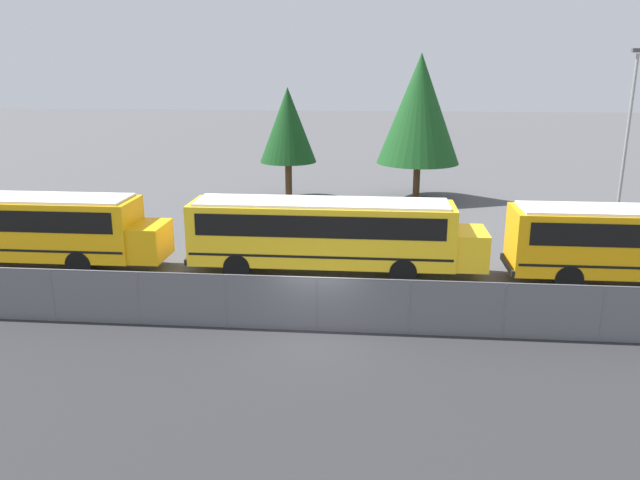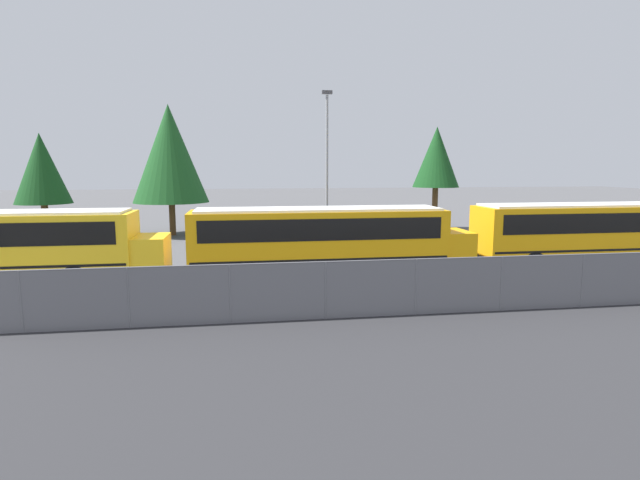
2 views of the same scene
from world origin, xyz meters
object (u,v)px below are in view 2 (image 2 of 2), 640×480
object	(u,v)px
tree_2	(436,158)
tree_3	(170,154)
school_bus_4	(325,237)
light_pole	(327,164)
tree_1	(41,169)
school_bus_5	(592,230)

from	to	relation	value
tree_2	tree_3	world-z (taller)	tree_3
school_bus_4	tree_3	size ratio (longest dim) A/B	1.33
light_pole	tree_3	distance (m)	12.43
school_bus_4	light_pole	bearing A→B (deg)	79.94
school_bus_4	tree_1	distance (m)	22.98
school_bus_4	tree_2	size ratio (longest dim) A/B	1.55
tree_2	school_bus_5	bearing A→B (deg)	-83.65
school_bus_4	tree_1	bearing A→B (deg)	137.53
tree_3	tree_2	bearing A→B (deg)	0.52
light_pole	tree_2	world-z (taller)	light_pole
school_bus_4	light_pole	world-z (taller)	light_pole
tree_1	tree_3	distance (m)	8.41
light_pole	tree_3	size ratio (longest dim) A/B	1.01
light_pole	school_bus_4	bearing A→B (deg)	-100.06
school_bus_4	tree_1	size ratio (longest dim) A/B	1.72
tree_3	light_pole	bearing A→B (deg)	-36.22
tree_2	tree_3	bearing A→B (deg)	-179.48
tree_3	school_bus_5	bearing A→B (deg)	-35.57
school_bus_4	school_bus_5	bearing A→B (deg)	2.10
school_bus_5	light_pole	bearing A→B (deg)	145.00
light_pole	tree_2	xyz separation A→B (m)	(9.79, 7.51, 0.55)
light_pole	tree_1	size ratio (longest dim) A/B	1.30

